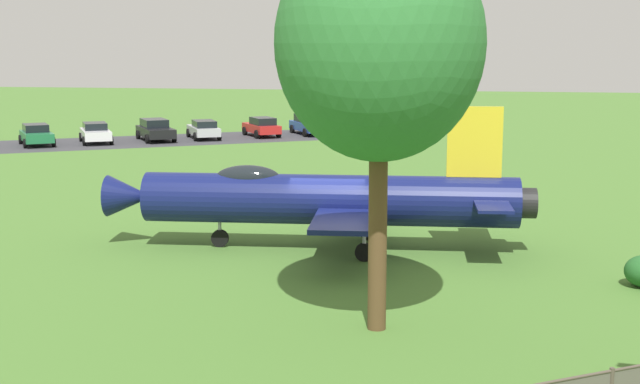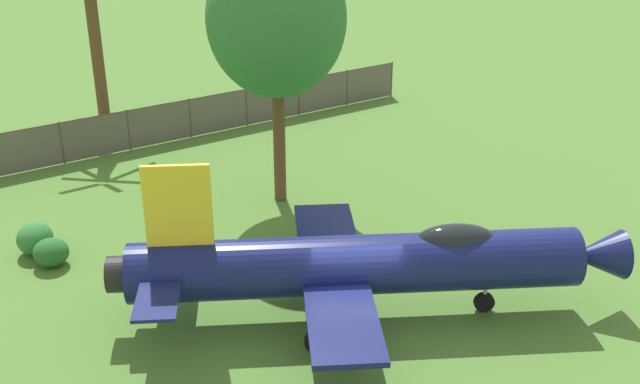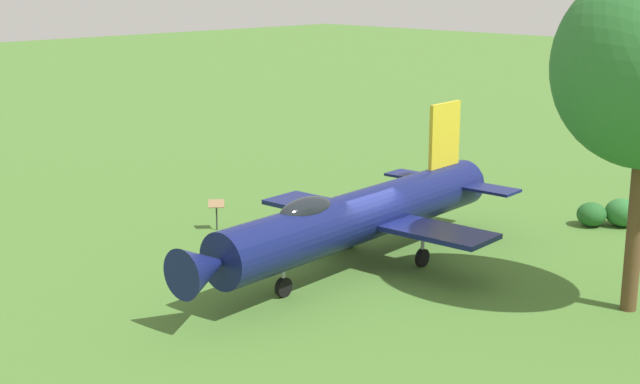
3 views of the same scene
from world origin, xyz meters
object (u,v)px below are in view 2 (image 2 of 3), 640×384
(palm_tree, at_px, (96,47))
(shrub_near_fence, at_px, (35,238))
(shade_tree, at_px, (276,19))
(display_jet, at_px, (370,263))
(shrub_by_tree, at_px, (51,252))

(palm_tree, height_order, shrub_near_fence, palm_tree)
(shade_tree, relative_size, shrub_near_fence, 7.54)
(display_jet, height_order, shade_tree, shade_tree)
(display_jet, distance_m, palm_tree, 19.09)
(display_jet, bearing_deg, shrub_near_fence, 156.35)
(shrub_near_fence, bearing_deg, shrub_by_tree, -136.41)
(shrub_near_fence, xyz_separation_m, shrub_by_tree, (-0.82, -0.78, -0.08))
(display_jet, bearing_deg, palm_tree, 122.64)
(palm_tree, relative_size, shrub_by_tree, 7.32)
(display_jet, height_order, shrub_near_fence, display_jet)
(display_jet, height_order, shrub_by_tree, display_jet)
(display_jet, distance_m, shade_tree, 9.99)
(shrub_near_fence, distance_m, shrub_by_tree, 1.14)
(palm_tree, xyz_separation_m, shrub_by_tree, (-12.13, -1.29, -3.78))
(shrub_near_fence, bearing_deg, palm_tree, 2.56)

